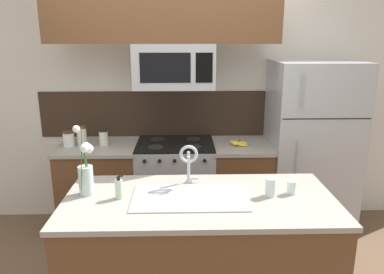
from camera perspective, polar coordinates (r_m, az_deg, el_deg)
rear_partition at (r=3.99m, az=1.78°, el=5.84°), size 5.20×0.10×2.60m
splash_band at (r=3.96m, az=-2.55°, el=3.54°), size 2.83×0.01×0.48m
back_counter_left at (r=3.94m, az=-13.65°, el=-7.52°), size 0.78×0.65×0.91m
back_counter_right at (r=3.90m, az=7.36°, el=-7.45°), size 0.59×0.65×0.91m
stove_range at (r=3.85m, az=-2.50°, el=-7.54°), size 0.76×0.64×0.93m
microwave at (r=3.54m, az=-2.74°, el=10.76°), size 0.74×0.40×0.41m
upper_cabinet_band at (r=3.51m, az=-4.48°, el=18.93°), size 2.08×0.34×0.60m
refrigerator at (r=3.95m, az=17.53°, el=-1.55°), size 0.82×0.74×1.72m
storage_jar_tall at (r=3.81m, az=-18.29°, el=-0.28°), size 0.10×0.10×0.15m
storage_jar_medium at (r=3.79m, az=-16.44°, el=0.14°), size 0.09×0.09×0.19m
storage_jar_short at (r=3.76m, az=-13.32°, el=-0.08°), size 0.09×0.09×0.15m
banana_bunch at (r=3.68m, az=7.24°, el=-0.99°), size 0.19×0.15×0.08m
island_counter at (r=2.75m, az=1.13°, el=-17.86°), size 1.81×0.85×0.91m
kitchen_sink at (r=2.56m, az=-0.41°, el=-10.66°), size 0.76×0.44×0.16m
sink_faucet at (r=2.66m, az=-0.50°, el=-3.41°), size 0.14×0.14×0.31m
dish_soap_bottle at (r=2.54m, az=-11.06°, el=-7.76°), size 0.06×0.05×0.16m
drinking_glass at (r=2.58m, az=11.85°, el=-7.50°), size 0.07×0.07×0.13m
spare_glass at (r=2.66m, az=14.92°, el=-7.44°), size 0.06×0.06×0.09m
flower_vase at (r=2.62m, az=-15.85°, el=-5.55°), size 0.12×0.15×0.50m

